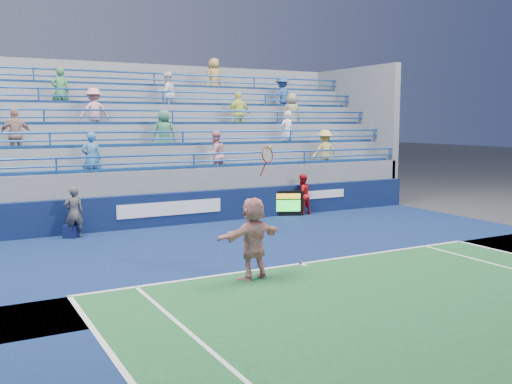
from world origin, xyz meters
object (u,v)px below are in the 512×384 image
judge_chair (70,230)px  ball_girl (302,195)px  serve_speed_board (285,203)px  tennis_player (253,238)px  line_judge (74,213)px

judge_chair → ball_girl: (8.40, 0.25, 0.54)m
serve_speed_board → tennis_player: 8.53m
judge_chair → serve_speed_board: bearing=2.4°
tennis_player → line_judge: (-2.58, 6.44, -0.14)m
serve_speed_board → judge_chair: 7.70m
judge_chair → ball_girl: ball_girl is taller
ball_girl → tennis_player: bearing=43.5°
serve_speed_board → judge_chair: serve_speed_board is taller
serve_speed_board → ball_girl: bearing=-5.4°
judge_chair → tennis_player: 7.12m
serve_speed_board → ball_girl: size_ratio=0.85×
tennis_player → line_judge: 6.94m
line_judge → ball_girl: (8.31, 0.37, -0.01)m
line_judge → tennis_player: bearing=106.7°
judge_chair → line_judge: line_judge is taller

